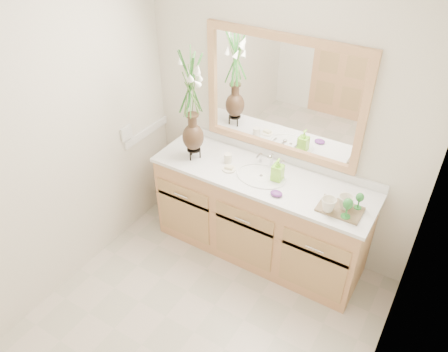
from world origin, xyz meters
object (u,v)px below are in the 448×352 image
Objects in this scene: flower_vase at (191,95)px; tray at (340,209)px; tumbler at (228,158)px; soap_bottle at (278,170)px.

flower_vase is 1.40m from tray.
tumbler is 0.26× the size of tray.
tumbler is 0.49× the size of soap_bottle.
tumbler is 0.46m from soap_bottle.
flower_vase is 0.89m from soap_bottle.
soap_bottle is (0.73, 0.09, -0.49)m from flower_vase.
tray is at bearing -5.84° from tumbler.
flower_vase is 10.29× the size of tumbler.
flower_vase is 0.61m from tumbler.
soap_bottle reaches higher than tumbler.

